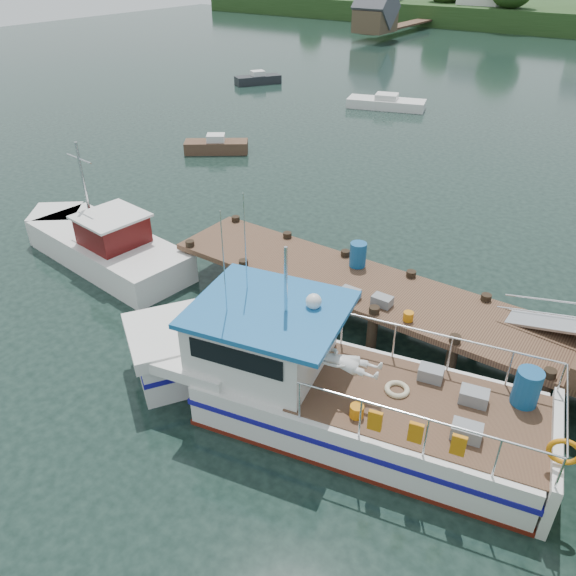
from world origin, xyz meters
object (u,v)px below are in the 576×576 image
Objects in this scene: moored_e at (258,79)px; dock at (550,319)px; work_boat at (102,243)px; lobster_boat at (315,383)px; moored_a at (386,103)px; moored_rowboat at (216,146)px.

dock is at bearing -18.55° from moored_e.
moored_e is at bearing 123.08° from work_boat.
lobster_boat is 11.69m from work_boat.
moored_a is at bearing 99.52° from work_boat.
work_boat is at bearing -83.42° from moored_a.
moored_a is (-1.71, 28.10, -0.35)m from work_boat.
moored_rowboat is 0.62× the size of moored_a.
work_boat is (-11.45, 2.36, -0.31)m from lobster_boat.
moored_e reaches higher than moored_a.
work_boat is 13.76m from moored_rowboat.
moored_a is at bearing 124.31° from dock.
moored_a is (-13.16, 30.46, -0.65)m from lobster_boat.
lobster_boat is at bearing -48.47° from moored_rowboat.
work_boat is 32.92m from moored_e.
dock is at bearing -52.60° from moored_a.
moored_rowboat is at bearing -37.03° from moored_e.
moored_rowboat is 0.92× the size of moored_e.
lobster_boat is (-4.48, -4.61, -1.19)m from dock.
lobster_boat reaches higher than moored_rowboat.
work_boat is 2.17× the size of moored_e.
work_boat is at bearing -73.91° from moored_rowboat.
moored_a is at bearing 101.29° from lobster_boat.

